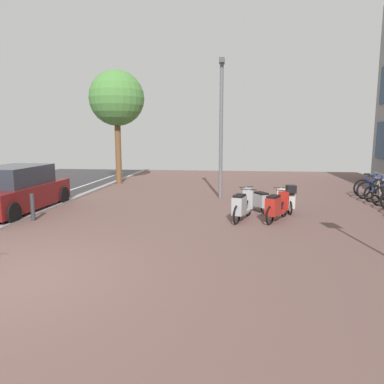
% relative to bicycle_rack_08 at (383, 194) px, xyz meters
% --- Properties ---
extents(ground, '(21.00, 40.00, 0.13)m').
position_rel_bicycle_rack_08_xyz_m(ground, '(-7.88, -8.45, -0.37)').
color(ground, '#262327').
extents(bicycle_rack_08, '(1.33, 0.48, 0.97)m').
position_rel_bicycle_rack_08_xyz_m(bicycle_rack_08, '(0.00, 0.00, 0.00)').
color(bicycle_rack_08, black).
rests_on(bicycle_rack_08, ground).
extents(bicycle_rack_09, '(1.40, 0.48, 1.02)m').
position_rel_bicycle_rack_08_xyz_m(bicycle_rack_09, '(0.01, 0.74, 0.02)').
color(bicycle_rack_09, black).
rests_on(bicycle_rack_09, ground).
extents(bicycle_rack_10, '(1.39, 0.48, 1.02)m').
position_rel_bicycle_rack_08_xyz_m(bicycle_rack_10, '(0.08, 1.47, 0.01)').
color(bicycle_rack_10, black).
rests_on(bicycle_rack_10, ground).
extents(scooter_near, '(0.96, 1.51, 0.75)m').
position_rel_bicycle_rack_08_xyz_m(scooter_near, '(-4.71, -2.06, 0.02)').
color(scooter_near, black).
rests_on(scooter_near, ground).
extents(scooter_mid, '(0.57, 1.69, 0.97)m').
position_rel_bicycle_rack_08_xyz_m(scooter_mid, '(-3.76, -2.11, 0.09)').
color(scooter_mid, black).
rests_on(scooter_mid, ground).
extents(scooter_far, '(0.77, 1.70, 0.87)m').
position_rel_bicycle_rack_08_xyz_m(scooter_far, '(-5.25, -3.50, 0.09)').
color(scooter_far, black).
rests_on(scooter_far, ground).
extents(scooter_extra, '(0.90, 1.59, 0.86)m').
position_rel_bicycle_rack_08_xyz_m(scooter_extra, '(-4.26, -3.48, 0.08)').
color(scooter_extra, black).
rests_on(scooter_extra, ground).
extents(parked_car_near, '(1.96, 4.15, 1.50)m').
position_rel_bicycle_rack_08_xyz_m(parked_car_near, '(-12.57, -3.11, 0.37)').
color(parked_car_near, maroon).
rests_on(parked_car_near, ground).
extents(lamp_post, '(0.20, 0.52, 5.34)m').
position_rel_bicycle_rack_08_xyz_m(lamp_post, '(-6.02, 0.30, 2.65)').
color(lamp_post, slate).
rests_on(lamp_post, ground).
extents(street_tree, '(2.76, 2.76, 5.70)m').
position_rel_bicycle_rack_08_xyz_m(street_tree, '(-11.43, 4.24, 3.94)').
color(street_tree, brown).
rests_on(street_tree, ground).
extents(bollard_far, '(0.12, 0.12, 0.80)m').
position_rel_bicycle_rack_08_xyz_m(bollard_far, '(-11.36, -4.18, 0.06)').
color(bollard_far, '#38383D').
rests_on(bollard_far, ground).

